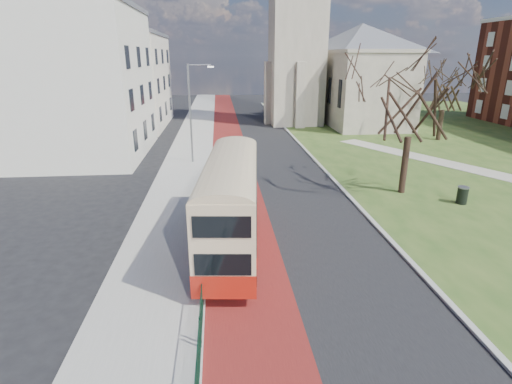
{
  "coord_description": "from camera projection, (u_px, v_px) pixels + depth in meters",
  "views": [
    {
      "loc": [
        -2.17,
        -15.48,
        8.73
      ],
      "look_at": [
        -0.36,
        4.05,
        2.0
      ],
      "focal_mm": 28.0,
      "sensor_mm": 36.0,
      "label": 1
    }
  ],
  "objects": [
    {
      "name": "kerb_east",
      "position": [
        305.0,
        149.0,
        38.84
      ],
      "size": [
        0.25,
        80.0,
        0.13
      ],
      "primitive_type": "cube",
      "color": "#999993",
      "rests_on": "ground"
    },
    {
      "name": "gothic_church",
      "position": [
        333.0,
        19.0,
        50.23
      ],
      "size": [
        16.38,
        18.0,
        40.0
      ],
      "color": "gray",
      "rests_on": "ground"
    },
    {
      "name": "pedestrian_railing",
      "position": [
        207.0,
        220.0,
        20.94
      ],
      "size": [
        0.07,
        24.0,
        1.12
      ],
      "color": "#0B3322",
      "rests_on": "ground"
    },
    {
      "name": "winter_tree_near",
      "position": [
        414.0,
        90.0,
        24.59
      ],
      "size": [
        7.84,
        7.84,
        9.64
      ],
      "rotation": [
        0.0,
        0.0,
        0.22
      ],
      "color": "black",
      "rests_on": "grass_green"
    },
    {
      "name": "grass_green",
      "position": [
        497.0,
        146.0,
        40.59
      ],
      "size": [
        40.0,
        80.0,
        0.04
      ],
      "primitive_type": "cube",
      "color": "#2B4A1A",
      "rests_on": "ground"
    },
    {
      "name": "bus",
      "position": [
        231.0,
        200.0,
        18.43
      ],
      "size": [
        3.28,
        10.29,
        4.23
      ],
      "rotation": [
        0.0,
        0.0,
        -0.09
      ],
      "color": "#9B190E",
      "rests_on": "ground"
    },
    {
      "name": "street_block_far",
      "position": [
        124.0,
        80.0,
        50.3
      ],
      "size": [
        10.3,
        16.3,
        11.5
      ],
      "color": "beige",
      "rests_on": "ground"
    },
    {
      "name": "street_block_near",
      "position": [
        83.0,
        82.0,
        34.99
      ],
      "size": [
        10.3,
        14.3,
        13.0
      ],
      "color": "silver",
      "rests_on": "ground"
    },
    {
      "name": "pavement_west",
      "position": [
        189.0,
        157.0,
        35.99
      ],
      "size": [
        4.0,
        120.0,
        0.12
      ],
      "primitive_type": "cube",
      "color": "gray",
      "rests_on": "ground"
    },
    {
      "name": "ground",
      "position": [
        273.0,
        264.0,
        17.61
      ],
      "size": [
        160.0,
        160.0,
        0.0
      ],
      "primitive_type": "plane",
      "color": "black",
      "rests_on": "ground"
    },
    {
      "name": "streetlamp",
      "position": [
        192.0,
        109.0,
        32.69
      ],
      "size": [
        2.13,
        0.18,
        8.0
      ],
      "color": "gray",
      "rests_on": "pavement_west"
    },
    {
      "name": "kerb_west",
      "position": [
        211.0,
        156.0,
        36.16
      ],
      "size": [
        0.25,
        120.0,
        0.13
      ],
      "primitive_type": "cube",
      "color": "#999993",
      "rests_on": "ground"
    },
    {
      "name": "litter_bin",
      "position": [
        462.0,
        195.0,
        24.55
      ],
      "size": [
        0.71,
        0.71,
        1.08
      ],
      "rotation": [
        0.0,
        0.0,
        -0.05
      ],
      "color": "black",
      "rests_on": "grass_green"
    },
    {
      "name": "winter_tree_far",
      "position": [
        446.0,
        86.0,
        41.56
      ],
      "size": [
        6.31,
        6.31,
        8.24
      ],
      "rotation": [
        0.0,
        0.0,
        -0.14
      ],
      "color": "black",
      "rests_on": "grass_green"
    },
    {
      "name": "bus_lane",
      "position": [
        231.0,
        156.0,
        36.34
      ],
      "size": [
        3.4,
        120.0,
        0.01
      ],
      "primitive_type": "cube",
      "color": "#591414",
      "rests_on": "ground"
    },
    {
      "name": "road_carriageway",
      "position": [
        260.0,
        156.0,
        36.57
      ],
      "size": [
        9.0,
        120.0,
        0.01
      ],
      "primitive_type": "cube",
      "color": "black",
      "rests_on": "ground"
    }
  ]
}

